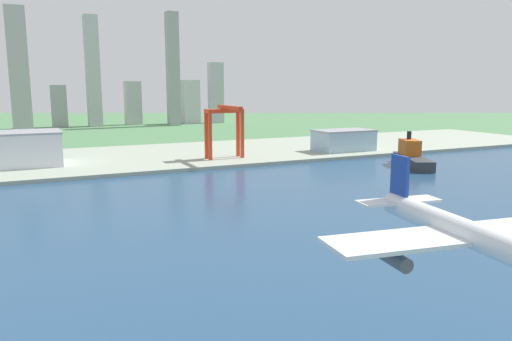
{
  "coord_description": "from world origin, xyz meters",
  "views": [
    {
      "loc": [
        -51.74,
        118.37,
        55.16
      ],
      "look_at": [
        8.61,
        245.61,
        30.76
      ],
      "focal_mm": 34.49,
      "sensor_mm": 36.0,
      "label": 1
    }
  ],
  "objects_px": {
    "container_barge": "(412,157)",
    "port_crane_red": "(225,120)",
    "airplane_landing": "(469,235)",
    "warehouse_main": "(4,149)",
    "warehouse_annex": "(344,140)"
  },
  "relations": [
    {
      "from": "port_crane_red",
      "to": "container_barge",
      "type": "bearing_deg",
      "value": -34.17
    },
    {
      "from": "airplane_landing",
      "to": "container_barge",
      "type": "height_order",
      "value": "airplane_landing"
    },
    {
      "from": "airplane_landing",
      "to": "port_crane_red",
      "type": "xyz_separation_m",
      "value": [
        87.01,
        293.04,
        -7.56
      ]
    },
    {
      "from": "airplane_landing",
      "to": "warehouse_annex",
      "type": "height_order",
      "value": "airplane_landing"
    },
    {
      "from": "port_crane_red",
      "to": "warehouse_annex",
      "type": "relative_size",
      "value": 0.85
    },
    {
      "from": "container_barge",
      "to": "warehouse_main",
      "type": "distance_m",
      "value": 273.16
    },
    {
      "from": "container_barge",
      "to": "warehouse_main",
      "type": "relative_size",
      "value": 0.76
    },
    {
      "from": "warehouse_annex",
      "to": "airplane_landing",
      "type": "bearing_deg",
      "value": -123.14
    },
    {
      "from": "warehouse_main",
      "to": "airplane_landing",
      "type": "bearing_deg",
      "value": -79.78
    },
    {
      "from": "airplane_landing",
      "to": "port_crane_red",
      "type": "bearing_deg",
      "value": 73.46
    },
    {
      "from": "port_crane_red",
      "to": "warehouse_annex",
      "type": "xyz_separation_m",
      "value": [
        103.98,
        -0.55,
        -19.64
      ]
    },
    {
      "from": "container_barge",
      "to": "port_crane_red",
      "type": "bearing_deg",
      "value": 145.83
    },
    {
      "from": "warehouse_annex",
      "to": "container_barge",
      "type": "bearing_deg",
      "value": -86.03
    },
    {
      "from": "container_barge",
      "to": "port_crane_red",
      "type": "distance_m",
      "value": 134.03
    },
    {
      "from": "container_barge",
      "to": "port_crane_red",
      "type": "relative_size",
      "value": 1.32
    }
  ]
}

